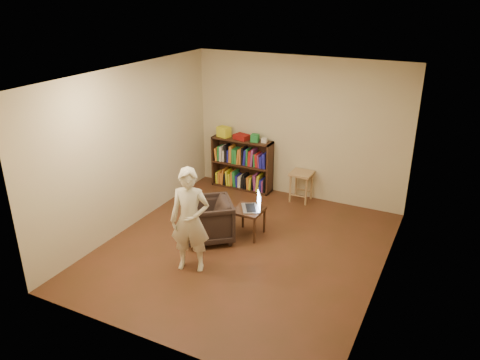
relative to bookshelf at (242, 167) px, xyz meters
The scene contains 15 objects.
floor 2.38m from the bookshelf, 63.32° to the right, with size 4.50×4.50×0.00m, color #462C16.
ceiling 3.19m from the bookshelf, 63.32° to the right, with size 4.50×4.50×0.00m, color silver.
wall_back 1.37m from the bookshelf, ahead, with size 4.00×4.00×0.00m, color beige.
wall_left 2.45m from the bookshelf, 114.35° to the right, with size 4.50×4.50×0.00m, color beige.
wall_right 3.80m from the bookshelf, 34.45° to the right, with size 4.50×4.50×0.00m, color beige.
bookshelf is the anchor object (origin of this frame).
box_yellow 0.76m from the bookshelf, behind, with size 0.24×0.17×0.19m, color yellow.
red_cloth 0.61m from the bookshelf, 112.41° to the right, with size 0.28×0.21×0.09m, color maroon.
box_green 0.69m from the bookshelf, ahead, with size 0.14×0.14×0.14m, color #217F39.
box_white 0.75m from the bookshelf, ahead, with size 0.10×0.10×0.08m, color silver.
stool 1.24m from the bookshelf, ahead, with size 0.39×0.39×0.56m.
armchair 2.11m from the bookshelf, 78.19° to the right, with size 0.70×0.72×0.66m, color #2D201E.
side_table 1.91m from the bookshelf, 60.80° to the right, with size 0.44×0.44×0.45m.
laptop 1.90m from the bookshelf, 58.25° to the right, with size 0.43×0.46×0.28m.
person 2.96m from the bookshelf, 77.67° to the right, with size 0.54×0.36×1.49m, color beige.
Camera 1 is at (2.70, -5.52, 3.68)m, focal length 35.00 mm.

